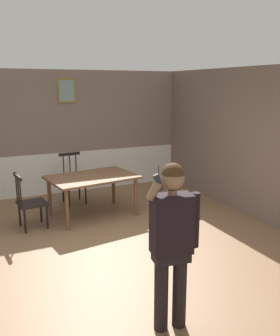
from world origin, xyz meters
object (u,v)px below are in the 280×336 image
object	(u,v)px
chair_near_window	(73,180)
person_figure	(172,237)
dining_table	(92,181)
chair_by_doorway	(30,202)

from	to	relation	value
chair_near_window	person_figure	distance (m)	4.43
dining_table	person_figure	xyz separation A→B (m)	(-0.29, -3.49, 0.31)
chair_near_window	chair_by_doorway	world-z (taller)	chair_near_window
dining_table	chair_near_window	bearing A→B (deg)	98.13
dining_table	person_figure	size ratio (longest dim) A/B	1.00
chair_by_doorway	person_figure	world-z (taller)	person_figure
chair_near_window	person_figure	bearing A→B (deg)	82.45
dining_table	chair_by_doorway	xyz separation A→B (m)	(-1.16, -0.17, -0.21)
chair_near_window	chair_by_doorway	xyz separation A→B (m)	(-1.03, -1.08, -0.03)
person_figure	chair_by_doorway	bearing A→B (deg)	-67.27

